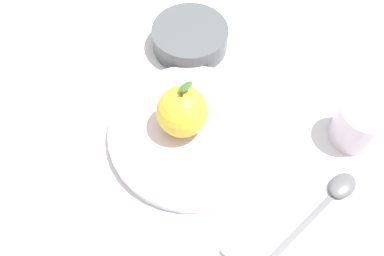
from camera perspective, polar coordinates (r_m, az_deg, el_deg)
The scene contains 8 objects.
ground_plane at distance 0.63m, azimuth 0.87°, elevation -1.54°, with size 2.40×2.40×0.00m, color silver.
dinner_plate at distance 0.62m, azimuth 0.00°, elevation -0.44°, with size 0.26×0.26×0.02m.
apple at distance 0.59m, azimuth -1.37°, elevation 2.46°, with size 0.08×0.08×0.09m.
side_bowl at distance 0.73m, azimuth -0.29°, elevation 13.15°, with size 0.14×0.14×0.04m.
cup at distance 0.65m, azimuth 23.12°, elevation 0.68°, with size 0.07×0.07×0.07m.
knife at distance 0.58m, azimuth 10.92°, elevation -11.80°, with size 0.21×0.08×0.01m.
spoon at distance 0.62m, azimuth 19.83°, elevation -9.04°, with size 0.17×0.08×0.01m.
linen_napkin at distance 0.71m, azimuth -14.28°, elevation 5.99°, with size 0.12×0.16×0.00m, color silver.
Camera 1 is at (-0.28, -0.14, 0.54)m, focal length 36.88 mm.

